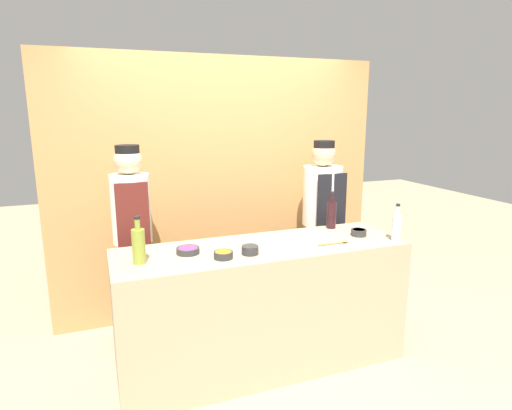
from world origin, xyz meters
name	(u,v)px	position (x,y,z in m)	size (l,w,h in m)	color
ground_plane	(262,362)	(0.00, 0.00, 0.00)	(14.00, 14.00, 0.00)	tan
cabinet_wall	(220,187)	(0.00, 1.11, 1.20)	(3.11, 0.18, 2.40)	#B7844C
counter	(262,306)	(0.00, 0.00, 0.47)	(2.14, 0.67, 0.95)	tan
sauce_bowl_brown	(359,232)	(0.81, -0.02, 0.98)	(0.12, 0.12, 0.05)	#2D2D2D
sauce_bowl_purple	(188,250)	(-0.54, 0.03, 0.97)	(0.16, 0.16, 0.04)	#2D2D2D
sauce_bowl_orange	(223,254)	(-0.34, -0.15, 0.97)	(0.13, 0.13, 0.05)	#2D2D2D
sauce_bowl_yellow	(250,249)	(-0.15, -0.13, 0.98)	(0.12, 0.12, 0.06)	#2D2D2D
cutting_board	(274,240)	(0.12, 0.07, 0.96)	(0.35, 0.23, 0.02)	white
bottle_oil	(139,245)	(-0.88, -0.05, 1.07)	(0.09, 0.09, 0.31)	olive
bottle_wine	(331,214)	(0.72, 0.25, 1.07)	(0.08, 0.08, 0.31)	black
bottle_clear	(397,226)	(1.00, -0.24, 1.06)	(0.07, 0.07, 0.29)	silver
wooden_spoon	(338,242)	(0.54, -0.15, 0.96)	(0.25, 0.04, 0.03)	#B2844C
chef_left	(133,237)	(-0.86, 0.65, 0.92)	(0.31, 0.31, 1.66)	#28282D
chef_right	(322,221)	(0.86, 0.65, 0.90)	(0.36, 0.36, 1.65)	#28282D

